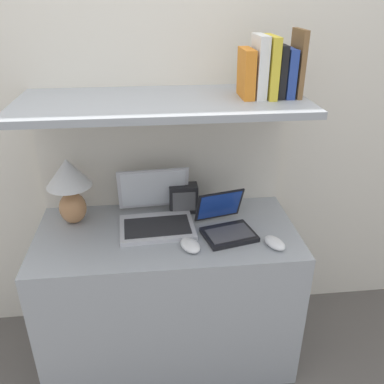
{
  "coord_description": "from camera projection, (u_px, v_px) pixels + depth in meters",
  "views": [
    {
      "loc": [
        -0.05,
        -1.25,
        1.67
      ],
      "look_at": [
        0.11,
        0.27,
        0.9
      ],
      "focal_mm": 38.0,
      "sensor_mm": 36.0,
      "label": 1
    }
  ],
  "objects": [
    {
      "name": "wall_back",
      "position": [
        160.0,
        102.0,
        1.87
      ],
      "size": [
        6.0,
        0.05,
        2.4
      ],
      "color": "silver",
      "rests_on": "ground_plane"
    },
    {
      "name": "desk",
      "position": [
        169.0,
        294.0,
        1.95
      ],
      "size": [
        1.15,
        0.55,
        0.71
      ],
      "color": "#999EA3",
      "rests_on": "ground_plane"
    },
    {
      "name": "back_riser",
      "position": [
        164.0,
        215.0,
        2.09
      ],
      "size": [
        1.15,
        0.04,
        1.25
      ],
      "color": "silver",
      "rests_on": "ground_plane"
    },
    {
      "name": "shelf",
      "position": [
        162.0,
        103.0,
        1.6
      ],
      "size": [
        1.15,
        0.49,
        0.03
      ],
      "color": "#999EA3",
      "rests_on": "back_riser"
    },
    {
      "name": "table_lamp",
      "position": [
        69.0,
        183.0,
        1.78
      ],
      "size": [
        0.2,
        0.2,
        0.31
      ],
      "color": "#B27A4C",
      "rests_on": "desk"
    },
    {
      "name": "laptop_large",
      "position": [
        156.0,
        214.0,
        1.83
      ],
      "size": [
        0.34,
        0.33,
        0.24
      ],
      "color": "silver",
      "rests_on": "desk"
    },
    {
      "name": "laptop_small",
      "position": [
        226.0,
        225.0,
        1.76
      ],
      "size": [
        0.26,
        0.27,
        0.17
      ],
      "color": "black",
      "rests_on": "desk"
    },
    {
      "name": "computer_mouse",
      "position": [
        190.0,
        245.0,
        1.66
      ],
      "size": [
        0.11,
        0.13,
        0.04
      ],
      "color": "white",
      "rests_on": "desk"
    },
    {
      "name": "second_mouse",
      "position": [
        275.0,
        243.0,
        1.68
      ],
      "size": [
        0.1,
        0.13,
        0.04
      ],
      "color": "white",
      "rests_on": "desk"
    },
    {
      "name": "router_box",
      "position": [
        183.0,
        198.0,
        1.92
      ],
      "size": [
        0.13,
        0.07,
        0.14
      ],
      "color": "black",
      "rests_on": "desk"
    },
    {
      "name": "book_brown",
      "position": [
        297.0,
        63.0,
        1.58
      ],
      "size": [
        0.02,
        0.14,
        0.25
      ],
      "color": "brown",
      "rests_on": "shelf"
    },
    {
      "name": "book_blue",
      "position": [
        288.0,
        73.0,
        1.6
      ],
      "size": [
        0.03,
        0.14,
        0.18
      ],
      "color": "#284293",
      "rests_on": "shelf"
    },
    {
      "name": "book_black",
      "position": [
        279.0,
        71.0,
        1.59
      ],
      "size": [
        0.03,
        0.14,
        0.2
      ],
      "color": "black",
      "rests_on": "shelf"
    },
    {
      "name": "book_yellow",
      "position": [
        270.0,
        67.0,
        1.58
      ],
      "size": [
        0.03,
        0.17,
        0.23
      ],
      "color": "gold",
      "rests_on": "shelf"
    },
    {
      "name": "book_white",
      "position": [
        259.0,
        67.0,
        1.57
      ],
      "size": [
        0.04,
        0.15,
        0.23
      ],
      "color": "silver",
      "rests_on": "shelf"
    },
    {
      "name": "book_orange",
      "position": [
        246.0,
        73.0,
        1.58
      ],
      "size": [
        0.05,
        0.15,
        0.19
      ],
      "color": "orange",
      "rests_on": "shelf"
    }
  ]
}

